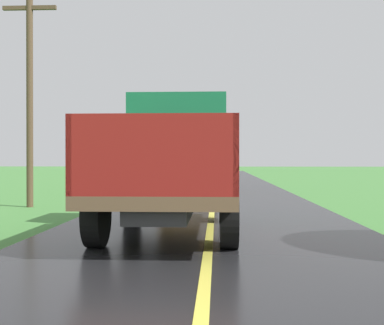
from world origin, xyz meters
name	(u,v)px	position (x,y,z in m)	size (l,w,h in m)	color
banana_truck_near	(175,160)	(-0.71, 9.87, 1.46)	(2.38, 5.82, 2.80)	#2D2D30
banana_truck_far	(192,159)	(-1.03, 22.93, 1.46)	(2.38, 5.81, 2.80)	#2D2D30
utility_pole_roadside	(30,93)	(-5.62, 14.91, 3.50)	(1.66, 0.20, 6.52)	brown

